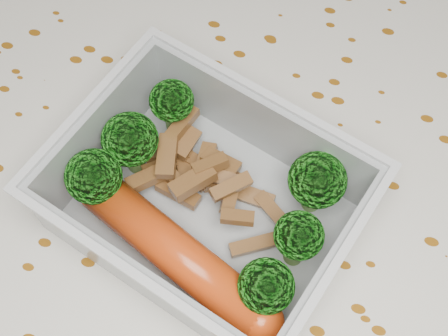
# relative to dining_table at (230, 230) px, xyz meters

# --- Properties ---
(dining_table) EXTENTS (1.40, 0.90, 0.75)m
(dining_table) POSITION_rel_dining_table_xyz_m (0.00, 0.00, 0.00)
(dining_table) COLOR brown
(dining_table) RESTS_ON ground
(tablecloth) EXTENTS (1.46, 0.96, 0.19)m
(tablecloth) POSITION_rel_dining_table_xyz_m (0.00, 0.00, 0.05)
(tablecloth) COLOR silver
(tablecloth) RESTS_ON dining_table
(lunch_container) EXTENTS (0.22, 0.19, 0.06)m
(lunch_container) POSITION_rel_dining_table_xyz_m (-0.01, -0.03, 0.11)
(lunch_container) COLOR #B6BEC3
(lunch_container) RESTS_ON tablecloth
(broccoli_florets) EXTENTS (0.17, 0.13, 0.05)m
(broccoli_florets) POSITION_rel_dining_table_xyz_m (-0.01, -0.02, 0.13)
(broccoli_florets) COLOR #608C3F
(broccoli_florets) RESTS_ON lunch_container
(meat_pile) EXTENTS (0.12, 0.09, 0.03)m
(meat_pile) POSITION_rel_dining_table_xyz_m (-0.02, -0.01, 0.11)
(meat_pile) COLOR brown
(meat_pile) RESTS_ON lunch_container
(sausage) EXTENTS (0.15, 0.08, 0.03)m
(sausage) POSITION_rel_dining_table_xyz_m (-0.02, -0.07, 0.12)
(sausage) COLOR #CA3F10
(sausage) RESTS_ON lunch_container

